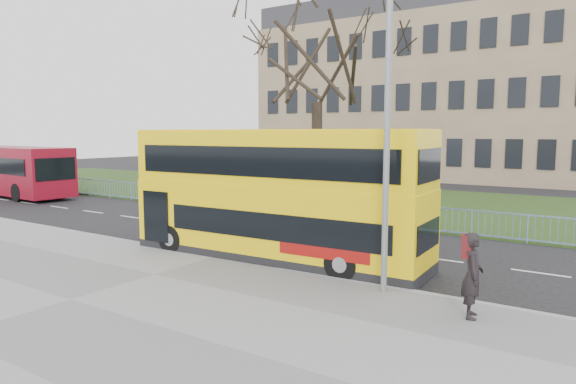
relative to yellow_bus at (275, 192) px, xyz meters
The scene contains 11 objects.
ground 2.79m from the yellow_bus, 162.35° to the left, with size 120.00×120.00×0.00m, color black.
pavement 6.79m from the yellow_bus, 104.51° to the right, with size 80.00×10.50×0.12m, color slate.
kerb 2.88m from the yellow_bus, 147.29° to the right, with size 80.00×0.20×0.14m, color gray.
grass_verge 15.06m from the yellow_bus, 96.22° to the left, with size 80.00×15.40×0.08m, color #223B15.
guard_railing 7.48m from the yellow_bus, 102.78° to the left, with size 40.00×0.12×1.10m, color #759AD1, non-canonical shape.
bare_tree 12.34m from the yellow_bus, 113.69° to the left, with size 9.33×9.33×13.33m, color black, non-canonical shape.
civic_building 36.44m from the yellow_bus, 100.55° to the left, with size 30.00×15.00×14.00m, color #7E6750.
yellow_bus is the anchor object (origin of this frame).
red_bus 24.91m from the yellow_bus, 169.59° to the left, with size 12.18×3.55×3.17m.
pedestrian 7.12m from the yellow_bus, 17.79° to the right, with size 0.68×0.45×1.86m, color black.
street_lamp 5.03m from the yellow_bus, 19.00° to the right, with size 1.65×0.32×7.80m.
Camera 1 is at (10.93, -13.78, 4.11)m, focal length 32.00 mm.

